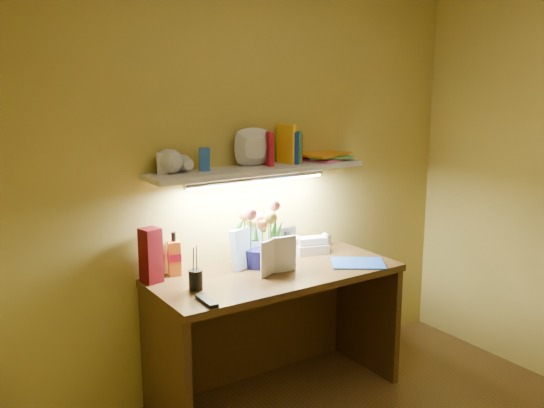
% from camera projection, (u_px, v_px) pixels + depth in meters
% --- Properties ---
extents(desk, '(1.40, 0.60, 0.75)m').
position_uv_depth(desk, '(276.00, 335.00, 3.43)').
color(desk, '#3A230F').
rests_on(desk, ground).
extents(flower_bouquet, '(0.24, 0.24, 0.37)m').
position_uv_depth(flower_bouquet, '(261.00, 234.00, 3.43)').
color(flower_bouquet, '#0D0E3D').
rests_on(flower_bouquet, desk).
extents(telephone, '(0.23, 0.19, 0.12)m').
position_uv_depth(telephone, '(311.00, 243.00, 3.71)').
color(telephone, '#EDE4CA').
rests_on(telephone, desk).
extents(desk_clock, '(0.07, 0.04, 0.07)m').
position_uv_depth(desk_clock, '(325.00, 241.00, 3.85)').
color(desk_clock, silver).
rests_on(desk_clock, desk).
extents(whisky_bottle, '(0.08, 0.08, 0.24)m').
position_uv_depth(whisky_bottle, '(174.00, 254.00, 3.27)').
color(whisky_bottle, '#C56319').
rests_on(whisky_bottle, desk).
extents(whisky_box, '(0.11, 0.11, 0.29)m').
position_uv_depth(whisky_box, '(151.00, 255.00, 3.16)').
color(whisky_box, '#54080C').
rests_on(whisky_box, desk).
extents(pen_cup, '(0.08, 0.08, 0.17)m').
position_uv_depth(pen_cup, '(196.00, 273.00, 3.06)').
color(pen_cup, black).
rests_on(pen_cup, desk).
extents(art_card, '(0.23, 0.12, 0.23)m').
position_uv_depth(art_card, '(247.00, 247.00, 3.43)').
color(art_card, white).
rests_on(art_card, desk).
extents(tv_remote, '(0.05, 0.17, 0.02)m').
position_uv_depth(tv_remote, '(207.00, 301.00, 2.90)').
color(tv_remote, black).
rests_on(tv_remote, desk).
extents(blue_folder, '(0.37, 0.35, 0.01)m').
position_uv_depth(blue_folder, '(358.00, 263.00, 3.49)').
color(blue_folder, blue).
rests_on(blue_folder, desk).
extents(desk_book_a, '(0.15, 0.07, 0.20)m').
position_uv_depth(desk_book_a, '(261.00, 261.00, 3.22)').
color(desk_book_a, silver).
rests_on(desk_book_a, desk).
extents(desk_book_b, '(0.15, 0.04, 0.20)m').
position_uv_depth(desk_book_b, '(272.00, 256.00, 3.30)').
color(desk_book_b, silver).
rests_on(desk_book_b, desk).
extents(wall_shelf, '(1.32, 0.32, 0.26)m').
position_uv_depth(wall_shelf, '(260.00, 163.00, 3.39)').
color(wall_shelf, silver).
rests_on(wall_shelf, ground).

